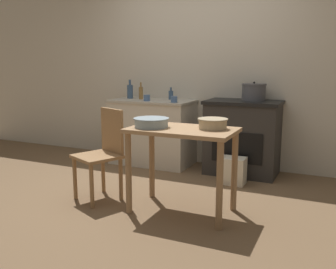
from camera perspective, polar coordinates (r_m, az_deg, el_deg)
ground_plane at (r=3.90m, az=-3.35°, el=-9.58°), size 14.00×14.00×0.00m
wall_back at (r=5.11m, az=5.00°, el=9.84°), size 8.00×0.07×2.55m
counter_cabinet at (r=5.11m, az=-2.37°, el=0.42°), size 1.11×0.63×0.87m
stove at (r=4.70m, az=11.28°, el=-0.42°), size 0.90×0.58×0.91m
work_table at (r=3.37m, az=2.17°, el=-1.55°), size 0.95×0.56×0.78m
chair at (r=3.80m, az=-9.86°, el=-2.54°), size 0.53×0.53×0.91m
flour_sack at (r=4.34m, az=9.76°, el=-5.44°), size 0.29×0.21×0.31m
stock_pot at (r=4.66m, az=12.94°, el=6.33°), size 0.30×0.30×0.23m
mixing_bowl_large at (r=3.39m, az=-2.57°, el=1.91°), size 0.32×0.32×0.08m
mixing_bowl_small at (r=3.33m, az=6.84°, el=1.74°), size 0.27×0.27×0.09m
bottle_far_left at (r=5.28m, az=-5.80°, el=6.58°), size 0.08×0.08×0.26m
bottle_left at (r=5.09m, az=0.45°, el=6.07°), size 0.06×0.06×0.16m
bottle_mid_left at (r=5.15m, az=-4.15°, el=6.38°), size 0.06×0.06×0.23m
cup_center_left at (r=4.89m, az=-3.24°, el=5.59°), size 0.08×0.08×0.08m
cup_center at (r=4.71m, az=0.93°, el=5.38°), size 0.08×0.08×0.08m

